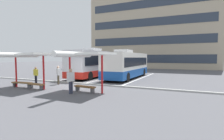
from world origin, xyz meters
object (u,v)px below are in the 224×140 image
(coach_bus_1, at_px, (127,65))
(bench_0, at_px, (22,83))
(waiting_passenger_0, at_px, (58,74))
(bench_2, at_px, (85,87))
(waiting_shelter_0, at_px, (26,56))
(coach_bus_0, at_px, (98,63))
(waiting_passenger_1, at_px, (71,79))
(waiting_shelter_1, at_px, (83,55))
(bench_1, at_px, (36,85))
(waiting_passenger_2, at_px, (36,74))

(coach_bus_1, relative_size, bench_0, 5.26)
(waiting_passenger_0, bearing_deg, coach_bus_1, 61.62)
(coach_bus_1, bearing_deg, bench_0, -119.38)
(bench_2, bearing_deg, waiting_shelter_0, -171.72)
(coach_bus_0, relative_size, waiting_shelter_0, 2.47)
(coach_bus_0, relative_size, waiting_passenger_1, 6.69)
(bench_0, xyz_separation_m, waiting_passenger_1, (5.45, -0.41, 0.68))
(waiting_passenger_1, bearing_deg, bench_2, 58.27)
(waiting_passenger_0, distance_m, waiting_passenger_1, 4.86)
(bench_0, relative_size, waiting_shelter_1, 0.41)
(coach_bus_0, relative_size, waiting_passenger_0, 6.69)
(bench_0, distance_m, bench_1, 1.80)
(bench_2, bearing_deg, waiting_passenger_1, -121.73)
(bench_2, bearing_deg, waiting_passenger_2, 167.07)
(waiting_shelter_0, bearing_deg, waiting_passenger_2, 123.16)
(coach_bus_1, relative_size, bench_2, 5.67)
(waiting_passenger_1, height_order, waiting_passenger_2, waiting_passenger_1)
(coach_bus_0, bearing_deg, bench_0, -97.84)
(waiting_passenger_0, height_order, waiting_passenger_2, waiting_passenger_0)
(bench_0, height_order, bench_2, same)
(coach_bus_0, xyz_separation_m, coach_bus_1, (4.32, -0.27, -0.16))
(coach_bus_1, distance_m, bench_0, 11.83)
(coach_bus_0, height_order, waiting_shelter_0, coach_bus_0)
(waiting_shelter_0, bearing_deg, coach_bus_0, 87.08)
(bench_2, height_order, waiting_passenger_2, waiting_passenger_2)
(coach_bus_0, bearing_deg, coach_bus_1, -3.64)
(waiting_shelter_0, relative_size, waiting_passenger_2, 2.92)
(bench_2, relative_size, waiting_passenger_2, 1.10)
(waiting_shelter_1, height_order, waiting_passenger_1, waiting_shelter_1)
(bench_1, distance_m, waiting_shelter_1, 4.84)
(waiting_shelter_1, relative_size, waiting_passenger_2, 2.87)
(coach_bus_1, relative_size, waiting_passenger_0, 5.80)
(coach_bus_1, distance_m, waiting_passenger_0, 8.70)
(waiting_shelter_1, height_order, waiting_passenger_2, waiting_shelter_1)
(bench_1, relative_size, waiting_shelter_1, 0.34)
(coach_bus_1, distance_m, waiting_passenger_2, 10.43)
(coach_bus_0, xyz_separation_m, bench_1, (0.35, -10.66, -1.40))
(waiting_passenger_0, distance_m, waiting_passenger_2, 2.31)
(bench_0, bearing_deg, coach_bus_0, 82.16)
(coach_bus_1, bearing_deg, coach_bus_0, 176.36)
(coach_bus_1, height_order, waiting_shelter_0, coach_bus_1)
(waiting_passenger_0, bearing_deg, coach_bus_0, 91.43)
(bench_0, distance_m, bench_2, 6.02)
(waiting_shelter_0, distance_m, bench_2, 5.67)
(waiting_shelter_1, bearing_deg, waiting_passenger_2, 165.56)
(waiting_passenger_0, bearing_deg, waiting_passenger_1, -38.57)
(bench_0, relative_size, waiting_passenger_0, 1.10)
(coach_bus_1, bearing_deg, waiting_passenger_0, -118.38)
(bench_2, bearing_deg, bench_1, -171.62)
(waiting_shelter_0, height_order, waiting_shelter_1, waiting_shelter_1)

